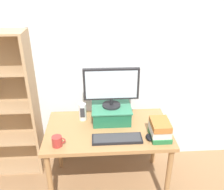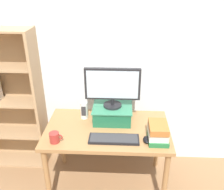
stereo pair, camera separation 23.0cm
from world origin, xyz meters
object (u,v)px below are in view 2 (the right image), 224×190
Objects in this scene: computer_monitor at (112,86)px; computer_mouse at (147,140)px; book_stack at (158,132)px; riser_box at (112,112)px; keyboard at (114,139)px; desk at (107,135)px; bookshelf_unit at (6,99)px; desk_speaker at (84,110)px; coffee_mug at (55,137)px.

computer_monitor reaches higher than computer_mouse.
computer_monitor reaches higher than book_stack.
riser_box is 0.36m from keyboard.
book_stack reaches higher than riser_box.
computer_mouse is at bearing -164.91° from book_stack.
book_stack is (0.39, 0.02, 0.07)m from keyboard.
keyboard reaches higher than desk.
bookshelf_unit is 1.21m from computer_monitor.
desk_speaker is (-0.25, 0.18, 0.17)m from desk.
riser_box is 0.29m from computer_monitor.
keyboard is 1.92× the size of book_stack.
keyboard is 0.52m from coffee_mug.
riser_box is 0.63m from coffee_mug.
computer_monitor is at bearing -90.00° from riser_box.
coffee_mug is at bearing -40.67° from bookshelf_unit.
desk is 0.24m from riser_box.
book_stack reaches higher than coffee_mug.
coffee_mug is at bearing -116.02° from desk_speaker.
riser_box is 1.67× the size of book_stack.
desk_speaker reaches higher than computer_mouse.
computer_monitor is (0.04, 0.16, 0.45)m from desk.
desk_speaker is at bearing 154.12° from book_stack.
bookshelf_unit is 8.70× the size of desk_speaker.
book_stack is at bearing -19.79° from desk.
computer_mouse is 0.57× the size of desk_speaker.
desk_speaker reaches higher than keyboard.
riser_box is 0.29m from desk_speaker.
riser_box is (0.04, 0.16, 0.17)m from desk.
coffee_mug is at bearing -140.78° from riser_box.
bookshelf_unit is at bearing 170.96° from computer_monitor.
book_stack is (0.46, -0.16, 0.16)m from desk.
bookshelf_unit is 1.18m from riser_box.
computer_monitor is (1.17, -0.19, 0.27)m from bookshelf_unit.
desk_speaker reaches higher than book_stack.
keyboard is at bearing -176.80° from book_stack.
riser_box reaches higher than coffee_mug.
coffee_mug is 0.46m from desk_speaker.
keyboard is 0.39m from book_stack.
desk is 0.48m from computer_monitor.
desk is 2.65× the size of keyboard.
desk is 2.24× the size of computer_monitor.
riser_box is 0.87× the size of keyboard.
computer_monitor reaches higher than coffee_mug.
bookshelf_unit is at bearing 155.96° from keyboard.
computer_mouse is 0.81m from coffee_mug.
book_stack is 1.28× the size of desk_speaker.
desk is at bearing -17.16° from bookshelf_unit.
keyboard is at bearing 179.17° from computer_mouse.
bookshelf_unit is at bearing 171.03° from riser_box.
desk is at bearing -104.42° from computer_monitor.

